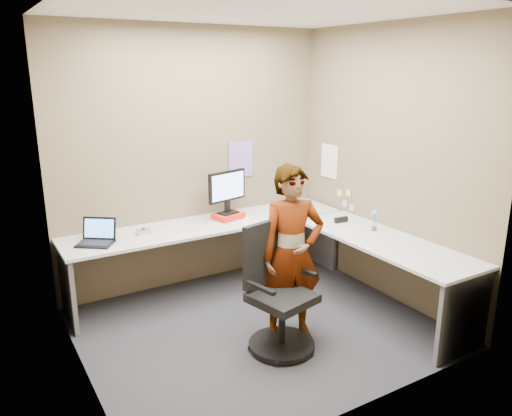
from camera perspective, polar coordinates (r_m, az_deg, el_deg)
ground at (r=4.66m, az=0.24°, el=-13.49°), size 3.00×3.00×0.00m
wall_back at (r=5.30m, az=-7.06°, el=5.58°), size 3.00×0.00×3.00m
wall_right at (r=5.09m, az=14.92°, el=4.75°), size 0.00×2.70×2.70m
wall_left at (r=3.65m, az=-20.34°, el=0.07°), size 0.00×2.70×2.70m
ceiling at (r=4.09m, az=0.29°, el=21.72°), size 3.00×3.00×0.00m
desk at (r=4.92m, az=2.29°, el=-4.31°), size 2.98×2.58×0.73m
paper_ream at (r=5.29m, az=-3.19°, el=-0.92°), size 0.34×0.28×0.06m
monitor at (r=5.23m, az=-3.32°, el=2.24°), size 0.47×0.18×0.45m
laptop at (r=4.78m, az=-17.70°, el=-3.17°), size 0.40×0.39×0.22m
trackball_mouse at (r=4.92m, az=-12.75°, el=-2.63°), size 0.12×0.08×0.07m
origami at (r=5.18m, az=-1.11°, el=-1.27°), size 0.10×0.10×0.06m
stapler at (r=5.24m, az=9.70°, el=-1.34°), size 0.15×0.05×0.05m
flower at (r=5.00m, az=13.42°, el=-0.97°), size 0.07×0.07×0.22m
calendar_purple at (r=5.54m, az=-1.77°, el=5.60°), size 0.30×0.01×0.40m
calendar_white at (r=5.75m, az=8.38°, el=5.32°), size 0.01×0.28×0.38m
sticky_note_a at (r=5.56m, az=10.53°, el=1.68°), size 0.01×0.07×0.07m
sticky_note_b at (r=5.63m, az=10.13°, el=0.50°), size 0.01×0.07×0.07m
sticky_note_c at (r=5.54m, az=10.93°, el=0.02°), size 0.01×0.07×0.07m
sticky_note_d at (r=5.67m, az=9.52°, el=1.71°), size 0.01×0.07×0.07m
office_chair at (r=4.19m, az=2.38°, el=-10.42°), size 0.59×0.56×1.05m
person at (r=4.23m, az=4.12°, el=-5.24°), size 0.63×0.50×1.52m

